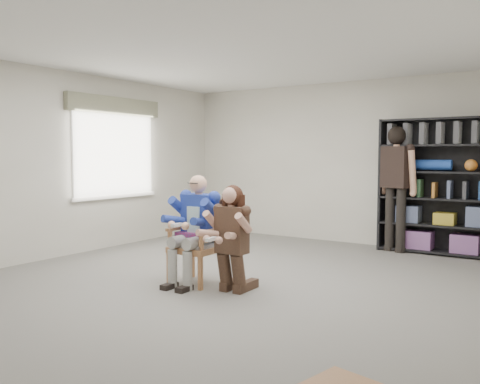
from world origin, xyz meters
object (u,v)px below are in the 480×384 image
Objects in this scene: bookshelf at (439,186)px; standing_man at (396,190)px; kneeling_woman at (230,240)px; seated_man at (196,229)px; armchair at (196,242)px.

bookshelf reaches higher than standing_man.
kneeling_woman is 3.55m from standing_man.
armchair is at bearing 89.30° from seated_man.
armchair is 0.48× the size of bookshelf.
armchair is at bearing 167.61° from kneeling_woman.
standing_man is at bearing 76.22° from kneeling_woman.
bookshelf is at bearing 67.99° from kneeling_woman.
standing_man is (-0.61, -0.17, -0.07)m from bookshelf.
bookshelf is (1.99, 3.49, 0.40)m from seated_man.
kneeling_woman is at bearing -12.39° from armchair.
kneeling_woman is at bearing -85.84° from standing_man.
standing_man is (1.38, 3.32, 0.48)m from armchair.
kneeling_woman is 0.57× the size of bookshelf.
armchair is at bearing -119.65° from bookshelf.
bookshelf is at bearing 59.64° from seated_man.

